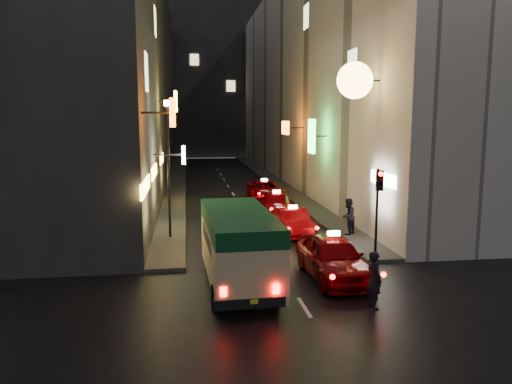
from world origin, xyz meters
name	(u,v)px	position (x,y,z in m)	size (l,w,h in m)	color
ground	(347,375)	(0.00, 0.00, 0.00)	(120.00, 120.00, 0.00)	black
building_left	(129,77)	(-8.00, 33.99, 9.00)	(7.57, 52.31, 18.00)	#373432
building_right	(315,79)	(8.00, 34.00, 9.00)	(7.92, 52.00, 18.00)	beige
building_far	(208,81)	(0.00, 66.00, 11.00)	(30.00, 10.00, 22.00)	#333237
sidewalk_left	(177,182)	(-4.25, 34.00, 0.07)	(1.50, 52.00, 0.15)	#44423F
sidewalk_right	(272,180)	(4.25, 34.00, 0.07)	(1.50, 52.00, 0.15)	#44423F
minibus	(239,240)	(-1.74, 6.14, 1.61)	(2.27, 5.98, 2.54)	beige
taxi_near	(333,254)	(1.63, 6.51, 0.90)	(2.49, 5.71, 1.96)	#860004
taxi_second	(293,219)	(1.64, 13.29, 0.74)	(2.11, 4.72, 1.65)	#860004
taxi_third	(276,202)	(1.72, 18.09, 0.76)	(2.35, 4.93, 1.69)	#860004
taxi_far	(264,189)	(1.87, 23.58, 0.77)	(2.29, 4.96, 1.71)	#860004
pedestrian_crossing	(374,276)	(2.02, 3.67, 0.98)	(0.65, 0.42, 1.97)	black
pedestrian_sidewalk	(348,214)	(4.08, 12.31, 1.12)	(0.73, 0.46, 1.95)	black
traffic_light	(379,193)	(4.00, 8.47, 2.69)	(0.26, 0.43, 3.50)	black
lamp_post	(168,160)	(-4.20, 13.00, 3.72)	(0.28, 0.28, 6.22)	black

